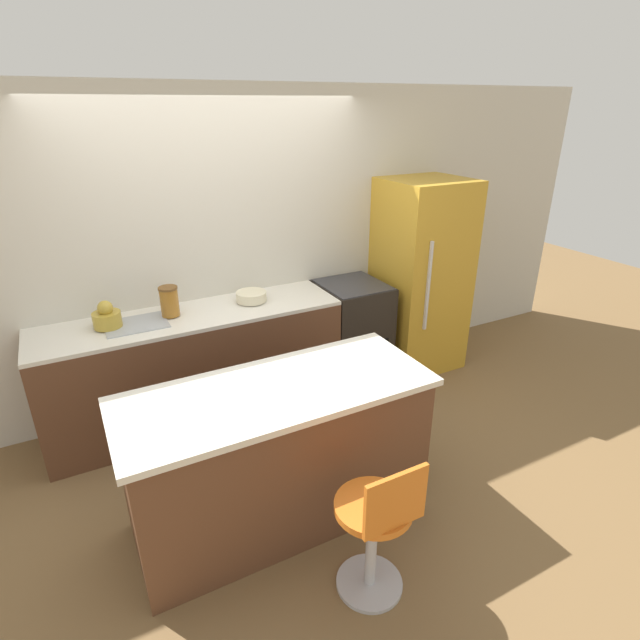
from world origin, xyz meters
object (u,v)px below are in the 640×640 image
stool_chair (376,530)px  mixing_bowl (251,296)px  oven_range (352,332)px  refrigerator (420,276)px  kettle (107,317)px

stool_chair → mixing_bowl: bearing=86.1°
oven_range → refrigerator: size_ratio=0.52×
refrigerator → stool_chair: size_ratio=2.03×
refrigerator → stool_chair: refrigerator is taller
oven_range → stool_chair: oven_range is taller
stool_chair → oven_range: bearing=61.9°
oven_range → mixing_bowl: bearing=177.5°
kettle → mixing_bowl: size_ratio=0.81×
refrigerator → kettle: 2.80m
oven_range → mixing_bowl: 1.09m
oven_range → refrigerator: 0.86m
stool_chair → mixing_bowl: 2.18m
stool_chair → kettle: bearing=114.7°
stool_chair → mixing_bowl: size_ratio=3.60×
kettle → refrigerator: bearing=-1.7°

